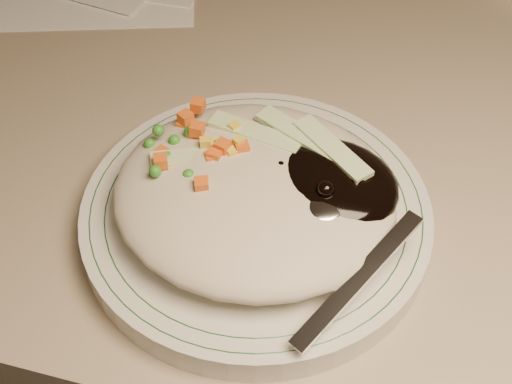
# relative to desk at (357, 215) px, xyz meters

# --- Properties ---
(desk) EXTENTS (1.40, 0.70, 0.74)m
(desk) POSITION_rel_desk_xyz_m (0.00, 0.00, 0.00)
(desk) COLOR gray
(desk) RESTS_ON ground
(plate) EXTENTS (0.25, 0.25, 0.02)m
(plate) POSITION_rel_desk_xyz_m (-0.06, -0.20, 0.21)
(plate) COLOR silver
(plate) RESTS_ON desk
(plate_rim) EXTENTS (0.23, 0.23, 0.00)m
(plate_rim) POSITION_rel_desk_xyz_m (-0.06, -0.20, 0.22)
(plate_rim) COLOR #144723
(plate_rim) RESTS_ON plate
(meal) EXTENTS (0.21, 0.19, 0.05)m
(meal) POSITION_rel_desk_xyz_m (-0.06, -0.20, 0.24)
(meal) COLOR #BFB69B
(meal) RESTS_ON plate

